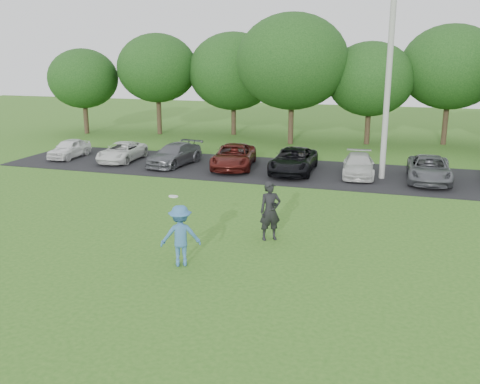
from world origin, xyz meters
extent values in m
plane|color=#2F631C|center=(0.00, 0.00, 0.00)|extent=(100.00, 100.00, 0.00)
cube|color=black|center=(0.00, 13.00, 0.01)|extent=(32.00, 6.50, 0.03)
cylinder|color=#A6A7A1|center=(4.51, 12.75, 5.24)|extent=(0.28, 0.28, 10.49)
imported|color=teal|center=(-0.61, -0.43, 0.92)|extent=(1.37, 1.12, 1.84)
cylinder|color=white|center=(-0.77, -0.48, 2.12)|extent=(0.27, 0.27, 0.07)
imported|color=black|center=(1.36, 2.51, 1.00)|extent=(0.87, 0.79, 2.00)
cube|color=black|center=(1.54, 2.33, 1.29)|extent=(0.17, 0.16, 0.10)
imported|color=white|center=(-13.45, 12.73, 0.58)|extent=(1.37, 3.25, 1.10)
imported|color=white|center=(-9.98, 12.76, 0.56)|extent=(1.95, 3.91, 1.06)
imported|color=#57595F|center=(-6.64, 12.65, 0.62)|extent=(2.23, 4.24, 1.17)
imported|color=#4C1410|center=(-3.29, 12.91, 0.66)|extent=(2.81, 4.79, 1.25)
imported|color=black|center=(0.04, 12.74, 0.66)|extent=(2.24, 4.58, 1.25)
imported|color=silver|center=(3.34, 12.96, 0.58)|extent=(1.86, 3.88, 1.09)
imported|color=#55585D|center=(6.72, 12.76, 0.63)|extent=(2.09, 4.37, 1.20)
cylinder|color=#38281C|center=(-18.00, 21.60, 1.10)|extent=(0.36, 0.36, 2.20)
ellipsoid|color=#214C19|center=(-18.00, 21.60, 4.15)|extent=(5.20, 5.20, 4.42)
cylinder|color=#38281C|center=(-12.50, 23.00, 1.35)|extent=(0.36, 0.36, 2.70)
ellipsoid|color=#214C19|center=(-12.50, 23.00, 4.93)|extent=(5.94, 5.94, 5.05)
cylinder|color=#38281C|center=(-7.00, 24.40, 1.10)|extent=(0.36, 0.36, 2.20)
ellipsoid|color=#214C19|center=(-7.00, 24.40, 4.71)|extent=(6.68, 6.68, 5.68)
cylinder|color=#38281C|center=(-2.00, 21.60, 1.35)|extent=(0.36, 0.36, 2.70)
ellipsoid|color=#214C19|center=(-2.00, 21.60, 5.48)|extent=(7.42, 7.42, 6.31)
cylinder|color=#38281C|center=(3.00, 23.00, 1.10)|extent=(0.36, 0.36, 2.20)
ellipsoid|color=#214C19|center=(3.00, 23.00, 4.36)|extent=(5.76, 5.76, 4.90)
cylinder|color=#38281C|center=(8.00, 24.40, 1.35)|extent=(0.36, 0.36, 2.70)
ellipsoid|color=#214C19|center=(8.00, 24.40, 5.14)|extent=(6.50, 6.50, 5.53)
camera|label=1|loc=(5.46, -14.07, 6.18)|focal=40.00mm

